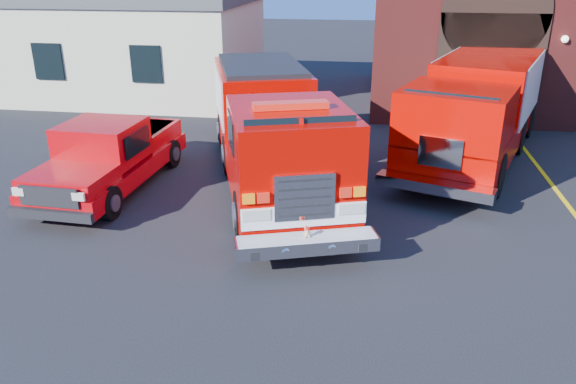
# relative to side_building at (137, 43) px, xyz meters

# --- Properties ---
(ground) EXTENTS (100.00, 100.00, 0.00)m
(ground) POSITION_rel_side_building_xyz_m (9.00, -13.00, -2.20)
(ground) COLOR black
(ground) RESTS_ON ground
(parking_stripe_mid) EXTENTS (0.12, 3.00, 0.01)m
(parking_stripe_mid) POSITION_rel_side_building_xyz_m (15.50, -9.00, -2.20)
(parking_stripe_mid) COLOR yellow
(parking_stripe_mid) RESTS_ON ground
(parking_stripe_far) EXTENTS (0.12, 3.00, 0.01)m
(parking_stripe_far) POSITION_rel_side_building_xyz_m (15.50, -6.00, -2.20)
(parking_stripe_far) COLOR yellow
(parking_stripe_far) RESTS_ON ground
(side_building) EXTENTS (10.20, 8.20, 4.35)m
(side_building) POSITION_rel_side_building_xyz_m (0.00, 0.00, 0.00)
(side_building) COLOR beige
(side_building) RESTS_ON ground
(fire_engine) EXTENTS (5.42, 9.76, 2.90)m
(fire_engine) POSITION_rel_side_building_xyz_m (8.01, -10.49, -0.70)
(fire_engine) COLOR black
(fire_engine) RESTS_ON ground
(pickup_truck) EXTENTS (2.30, 5.74, 1.85)m
(pickup_truck) POSITION_rel_side_building_xyz_m (3.88, -11.44, -1.33)
(pickup_truck) COLOR black
(pickup_truck) RESTS_ON ground
(secondary_truck) EXTENTS (5.56, 9.25, 2.87)m
(secondary_truck) POSITION_rel_side_building_xyz_m (13.69, -7.31, -0.64)
(secondary_truck) COLOR black
(secondary_truck) RESTS_ON ground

